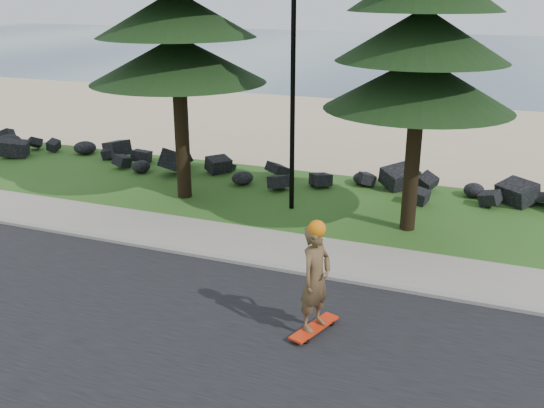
# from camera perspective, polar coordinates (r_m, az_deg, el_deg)

# --- Properties ---
(ground) EXTENTS (160.00, 160.00, 0.00)m
(ground) POSITION_cam_1_polar(r_m,az_deg,el_deg) (15.35, -2.18, -4.20)
(ground) COLOR #29571B
(ground) RESTS_ON ground
(road) EXTENTS (160.00, 7.00, 0.02)m
(road) POSITION_cam_1_polar(r_m,az_deg,el_deg) (11.83, -11.05, -12.32)
(road) COLOR black
(road) RESTS_ON ground
(kerb) EXTENTS (160.00, 0.20, 0.10)m
(kerb) POSITION_cam_1_polar(r_m,az_deg,el_deg) (14.58, -3.59, -5.35)
(kerb) COLOR gray
(kerb) RESTS_ON ground
(sidewalk) EXTENTS (160.00, 2.00, 0.08)m
(sidewalk) POSITION_cam_1_polar(r_m,az_deg,el_deg) (15.50, -1.88, -3.78)
(sidewalk) COLOR gray
(sidewalk) RESTS_ON ground
(beach_sand) EXTENTS (160.00, 15.00, 0.01)m
(beach_sand) POSITION_cam_1_polar(r_m,az_deg,el_deg) (28.61, 9.50, 6.88)
(beach_sand) COLOR tan
(beach_sand) RESTS_ON ground
(ocean) EXTENTS (160.00, 58.00, 0.01)m
(ocean) POSITION_cam_1_polar(r_m,az_deg,el_deg) (64.41, 16.64, 13.36)
(ocean) COLOR #364E67
(ocean) RESTS_ON ground
(seawall_boulders) EXTENTS (60.00, 2.40, 1.10)m
(seawall_boulders) POSITION_cam_1_polar(r_m,az_deg,el_deg) (20.27, 4.11, 1.79)
(seawall_boulders) COLOR black
(seawall_boulders) RESTS_ON ground
(lamp_post) EXTENTS (0.25, 0.14, 8.14)m
(lamp_post) POSITION_cam_1_polar(r_m,az_deg,el_deg) (17.14, 1.99, 12.72)
(lamp_post) COLOR black
(lamp_post) RESTS_ON ground
(skateboarder) EXTENTS (0.70, 1.26, 2.28)m
(skateboarder) POSITION_cam_1_polar(r_m,az_deg,el_deg) (11.28, 4.13, -7.04)
(skateboarder) COLOR red
(skateboarder) RESTS_ON ground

